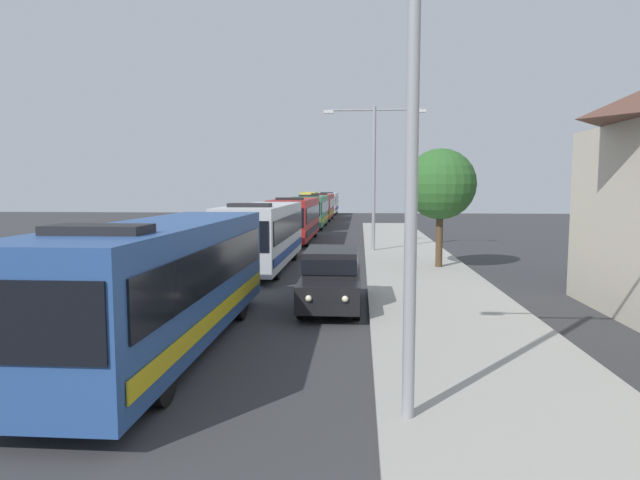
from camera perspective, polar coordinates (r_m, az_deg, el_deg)
The scene contains 11 objects.
bus_lead at distance 13.36m, azimuth -15.99°, elevation -4.01°, with size 2.58×10.79×3.21m.
bus_second_in_line at distance 25.90m, azimuth -5.99°, elevation 0.73°, with size 2.58×10.52×3.21m.
bus_middle at distance 38.84m, azimuth -2.56°, elevation 2.36°, with size 2.58×11.34×3.21m.
bus_fourth_in_line at distance 51.95m, azimuth -0.84°, elevation 3.18°, with size 2.58×10.83×3.21m.
bus_rear at distance 64.53m, azimuth 0.16°, elevation 3.65°, with size 2.58×11.98×3.21m.
bus_tail_end at distance 78.24m, azimuth 0.88°, elevation 3.98°, with size 2.58×10.46×3.21m.
white_suv at distance 17.34m, azimuth 1.22°, elevation -3.83°, with size 1.86×4.81×1.90m.
box_truck_oncoming at distance 83.46m, azimuth -1.19°, elevation 4.09°, with size 2.35×7.04×3.15m.
streetlamp_near at distance 8.66m, azimuth 9.78°, elevation 13.37°, with size 5.87×0.28×7.97m.
streetlamp_mid at distance 32.02m, azimuth 5.73°, elevation 8.08°, with size 5.89×0.28×8.39m.
roadside_tree at distance 25.75m, azimuth 12.61°, elevation 5.75°, with size 3.28×3.28×5.52m.
Camera 1 is at (3.30, -1.74, 3.87)m, focal length 30.28 mm.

